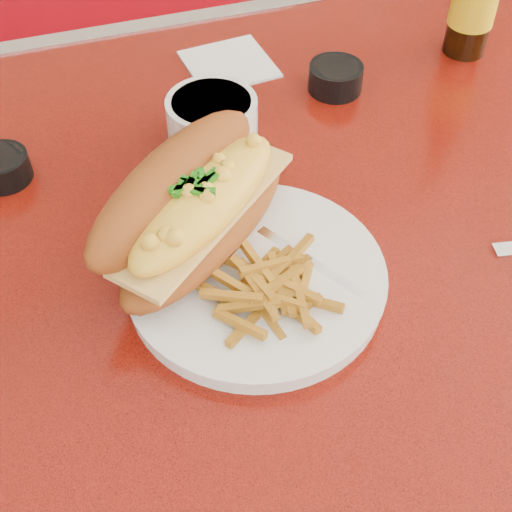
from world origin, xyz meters
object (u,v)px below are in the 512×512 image
object	(u,v)px
mac_hoagie	(194,204)
sauce_cup_left	(2,166)
diner_table	(316,294)
fork	(296,253)
sauce_cup_right	(336,77)
booth_bench_far	(177,122)
dinner_plate	(256,278)
gravy_ramekin	(212,120)

from	to	relation	value
mac_hoagie	sauce_cup_left	distance (m)	0.24
diner_table	fork	xyz separation A→B (m)	(-0.06, -0.08, 0.18)
diner_table	sauce_cup_right	size ratio (longest dim) A/B	15.34
booth_bench_far	dinner_plate	world-z (taller)	booth_bench_far
mac_hoagie	sauce_cup_left	world-z (taller)	mac_hoagie
fork	sauce_cup_left	size ratio (longest dim) A/B	2.22
dinner_plate	diner_table	bearing A→B (deg)	40.25
diner_table	dinner_plate	size ratio (longest dim) A/B	4.34
booth_bench_far	sauce_cup_right	world-z (taller)	booth_bench_far
gravy_ramekin	sauce_cup_right	size ratio (longest dim) A/B	1.65
mac_hoagie	fork	world-z (taller)	mac_hoagie
gravy_ramekin	diner_table	bearing A→B (deg)	-55.20
gravy_ramekin	sauce_cup_right	xyz separation A→B (m)	(0.17, 0.05, -0.01)
diner_table	dinner_plate	xyz separation A→B (m)	(-0.11, -0.09, 0.17)
sauce_cup_right	booth_bench_far	bearing A→B (deg)	97.54
booth_bench_far	fork	bearing A→B (deg)	-94.15
mac_hoagie	dinner_plate	bearing A→B (deg)	-95.99
fork	sauce_cup_left	xyz separation A→B (m)	(-0.25, 0.22, -0.00)
gravy_ramekin	sauce_cup_right	distance (m)	0.18
diner_table	sauce_cup_left	distance (m)	0.39
dinner_plate	sauce_cup_right	bearing A→B (deg)	54.54
diner_table	sauce_cup_right	xyz separation A→B (m)	(0.08, 0.18, 0.18)
fork	sauce_cup_left	world-z (taller)	sauce_cup_left
mac_hoagie	fork	size ratio (longest dim) A/B	1.83
diner_table	mac_hoagie	world-z (taller)	mac_hoagie
diner_table	booth_bench_far	bearing A→B (deg)	90.00
sauce_cup_left	sauce_cup_right	bearing A→B (deg)	5.82
diner_table	fork	distance (m)	0.21
mac_hoagie	sauce_cup_left	xyz separation A→B (m)	(-0.17, 0.17, -0.05)
gravy_ramekin	sauce_cup_left	xyz separation A→B (m)	(-0.23, 0.01, -0.01)
dinner_plate	sauce_cup_left	xyz separation A→B (m)	(-0.21, 0.23, 0.01)
booth_bench_far	fork	xyz separation A→B (m)	(-0.06, -0.89, 0.50)
diner_table	sauce_cup_left	xyz separation A→B (m)	(-0.32, 0.14, 0.18)
booth_bench_far	diner_table	bearing A→B (deg)	-90.00
sauce_cup_left	sauce_cup_right	size ratio (longest dim) A/B	0.79
mac_hoagie	sauce_cup_right	bearing A→B (deg)	2.11
diner_table	gravy_ramekin	world-z (taller)	gravy_ramekin
diner_table	booth_bench_far	size ratio (longest dim) A/B	1.03
booth_bench_far	sauce_cup_left	size ratio (longest dim) A/B	18.99
fork	booth_bench_far	bearing A→B (deg)	-33.75
dinner_plate	booth_bench_far	bearing A→B (deg)	83.17
booth_bench_far	sauce_cup_right	xyz separation A→B (m)	(0.08, -0.63, 0.50)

